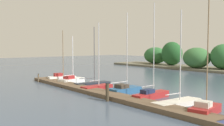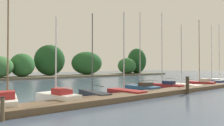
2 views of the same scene
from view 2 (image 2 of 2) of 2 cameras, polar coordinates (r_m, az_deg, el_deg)
dock_pier at (r=18.88m, az=18.07°, el=-7.51°), size 31.41×1.80×0.35m
far_shore at (r=45.49m, az=-9.80°, el=-0.41°), size 63.38×8.52×7.52m
sailboat_0 at (r=12.74m, az=-27.99°, el=-9.56°), size 1.49×3.65×6.38m
sailboat_1 at (r=13.33m, az=-15.57°, el=-9.37°), size 1.96×3.62×5.59m
sailboat_2 at (r=15.56m, az=-5.56°, el=-8.56°), size 1.39×4.30×6.52m
sailboat_3 at (r=16.10m, az=3.71°, el=-8.14°), size 1.43×3.72×6.77m
sailboat_4 at (r=18.91m, az=8.50°, el=-6.95°), size 1.41×3.71×7.52m
sailboat_5 at (r=21.43m, az=14.70°, el=-6.17°), size 1.22×4.26×8.03m
sailboat_6 at (r=23.67m, az=19.69°, el=-5.94°), size 1.65×4.50×7.11m
sailboat_7 at (r=25.57m, az=24.25°, el=-5.22°), size 1.76×3.18×7.88m
sailboat_8 at (r=28.12m, az=27.22°, el=-5.08°), size 1.93×4.60×7.62m
sailboat_9 at (r=31.74m, az=28.76°, el=-4.34°), size 1.97×3.42×8.28m
mooring_piling_0 at (r=9.82m, az=-29.12°, el=-11.52°), size 0.20×0.20×1.04m
mooring_piling_1 at (r=18.12m, az=20.98°, el=-5.97°), size 0.32×0.32×1.47m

